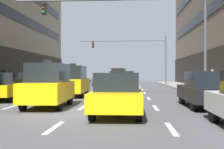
% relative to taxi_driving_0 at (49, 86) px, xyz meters
% --- Properties ---
extents(ground_plane, '(120.00, 120.00, 0.00)m').
position_rel_taxi_driving_0_xyz_m(ground_plane, '(1.56, -1.91, -1.00)').
color(ground_plane, '#515156').
extents(lane_stripe_l1_s4, '(0.16, 2.00, 0.01)m').
position_rel_taxi_driving_0_xyz_m(lane_stripe_l1_s4, '(-1.76, 0.09, -0.99)').
color(lane_stripe_l1_s4, silver).
rests_on(lane_stripe_l1_s4, ground).
extents(lane_stripe_l1_s5, '(0.16, 2.00, 0.01)m').
position_rel_taxi_driving_0_xyz_m(lane_stripe_l1_s5, '(-1.76, 5.09, -0.99)').
color(lane_stripe_l1_s5, silver).
rests_on(lane_stripe_l1_s5, ground).
extents(lane_stripe_l1_s6, '(0.16, 2.00, 0.01)m').
position_rel_taxi_driving_0_xyz_m(lane_stripe_l1_s6, '(-1.76, 10.09, -0.99)').
color(lane_stripe_l1_s6, silver).
rests_on(lane_stripe_l1_s6, ground).
extents(lane_stripe_l1_s7, '(0.16, 2.00, 0.01)m').
position_rel_taxi_driving_0_xyz_m(lane_stripe_l1_s7, '(-1.76, 15.09, -0.99)').
color(lane_stripe_l1_s7, silver).
rests_on(lane_stripe_l1_s7, ground).
extents(lane_stripe_l1_s8, '(0.16, 2.00, 0.01)m').
position_rel_taxi_driving_0_xyz_m(lane_stripe_l1_s8, '(-1.76, 20.09, -0.99)').
color(lane_stripe_l1_s8, silver).
rests_on(lane_stripe_l1_s8, ground).
extents(lane_stripe_l1_s9, '(0.16, 2.00, 0.01)m').
position_rel_taxi_driving_0_xyz_m(lane_stripe_l1_s9, '(-1.76, 25.09, -0.99)').
color(lane_stripe_l1_s9, silver).
rests_on(lane_stripe_l1_s9, ground).
extents(lane_stripe_l1_s10, '(0.16, 2.00, 0.01)m').
position_rel_taxi_driving_0_xyz_m(lane_stripe_l1_s10, '(-1.76, 30.09, -0.99)').
color(lane_stripe_l1_s10, silver).
rests_on(lane_stripe_l1_s10, ground).
extents(lane_stripe_l2_s3, '(0.16, 2.00, 0.01)m').
position_rel_taxi_driving_0_xyz_m(lane_stripe_l2_s3, '(1.56, -4.91, -0.99)').
color(lane_stripe_l2_s3, silver).
rests_on(lane_stripe_l2_s3, ground).
extents(lane_stripe_l2_s4, '(0.16, 2.00, 0.01)m').
position_rel_taxi_driving_0_xyz_m(lane_stripe_l2_s4, '(1.56, 0.09, -0.99)').
color(lane_stripe_l2_s4, silver).
rests_on(lane_stripe_l2_s4, ground).
extents(lane_stripe_l2_s5, '(0.16, 2.00, 0.01)m').
position_rel_taxi_driving_0_xyz_m(lane_stripe_l2_s5, '(1.56, 5.09, -0.99)').
color(lane_stripe_l2_s5, silver).
rests_on(lane_stripe_l2_s5, ground).
extents(lane_stripe_l2_s6, '(0.16, 2.00, 0.01)m').
position_rel_taxi_driving_0_xyz_m(lane_stripe_l2_s6, '(1.56, 10.09, -0.99)').
color(lane_stripe_l2_s6, silver).
rests_on(lane_stripe_l2_s6, ground).
extents(lane_stripe_l2_s7, '(0.16, 2.00, 0.01)m').
position_rel_taxi_driving_0_xyz_m(lane_stripe_l2_s7, '(1.56, 15.09, -0.99)').
color(lane_stripe_l2_s7, silver).
rests_on(lane_stripe_l2_s7, ground).
extents(lane_stripe_l2_s8, '(0.16, 2.00, 0.01)m').
position_rel_taxi_driving_0_xyz_m(lane_stripe_l2_s8, '(1.56, 20.09, -0.99)').
color(lane_stripe_l2_s8, silver).
rests_on(lane_stripe_l2_s8, ground).
extents(lane_stripe_l2_s9, '(0.16, 2.00, 0.01)m').
position_rel_taxi_driving_0_xyz_m(lane_stripe_l2_s9, '(1.56, 25.09, -0.99)').
color(lane_stripe_l2_s9, silver).
rests_on(lane_stripe_l2_s9, ground).
extents(lane_stripe_l2_s10, '(0.16, 2.00, 0.01)m').
position_rel_taxi_driving_0_xyz_m(lane_stripe_l2_s10, '(1.56, 30.09, -0.99)').
color(lane_stripe_l2_s10, silver).
rests_on(lane_stripe_l2_s10, ground).
extents(lane_stripe_l3_s3, '(0.16, 2.00, 0.01)m').
position_rel_taxi_driving_0_xyz_m(lane_stripe_l3_s3, '(4.88, -4.91, -0.99)').
color(lane_stripe_l3_s3, silver).
rests_on(lane_stripe_l3_s3, ground).
extents(lane_stripe_l3_s4, '(0.16, 2.00, 0.01)m').
position_rel_taxi_driving_0_xyz_m(lane_stripe_l3_s4, '(4.88, 0.09, -0.99)').
color(lane_stripe_l3_s4, silver).
rests_on(lane_stripe_l3_s4, ground).
extents(lane_stripe_l3_s5, '(0.16, 2.00, 0.01)m').
position_rel_taxi_driving_0_xyz_m(lane_stripe_l3_s5, '(4.88, 5.09, -0.99)').
color(lane_stripe_l3_s5, silver).
rests_on(lane_stripe_l3_s5, ground).
extents(lane_stripe_l3_s6, '(0.16, 2.00, 0.01)m').
position_rel_taxi_driving_0_xyz_m(lane_stripe_l3_s6, '(4.88, 10.09, -0.99)').
color(lane_stripe_l3_s6, silver).
rests_on(lane_stripe_l3_s6, ground).
extents(lane_stripe_l3_s7, '(0.16, 2.00, 0.01)m').
position_rel_taxi_driving_0_xyz_m(lane_stripe_l3_s7, '(4.88, 15.09, -0.99)').
color(lane_stripe_l3_s7, silver).
rests_on(lane_stripe_l3_s7, ground).
extents(lane_stripe_l3_s8, '(0.16, 2.00, 0.01)m').
position_rel_taxi_driving_0_xyz_m(lane_stripe_l3_s8, '(4.88, 20.09, -0.99)').
color(lane_stripe_l3_s8, silver).
rests_on(lane_stripe_l3_s8, ground).
extents(lane_stripe_l3_s9, '(0.16, 2.00, 0.01)m').
position_rel_taxi_driving_0_xyz_m(lane_stripe_l3_s9, '(4.88, 25.09, -0.99)').
color(lane_stripe_l3_s9, silver).
rests_on(lane_stripe_l3_s9, ground).
extents(lane_stripe_l3_s10, '(0.16, 2.00, 0.01)m').
position_rel_taxi_driving_0_xyz_m(lane_stripe_l3_s10, '(4.88, 30.09, -0.99)').
color(lane_stripe_l3_s10, silver).
rests_on(lane_stripe_l3_s10, ground).
extents(taxi_driving_0, '(1.85, 4.18, 2.17)m').
position_rel_taxi_driving_0_xyz_m(taxi_driving_0, '(0.00, 0.00, 0.00)').
color(taxi_driving_0, black).
rests_on(taxi_driving_0, ground).
extents(car_driving_1, '(1.94, 4.30, 1.59)m').
position_rel_taxi_driving_0_xyz_m(car_driving_1, '(-0.04, 24.28, -0.22)').
color(car_driving_1, black).
rests_on(car_driving_1, ground).
extents(taxi_driving_2, '(1.85, 4.29, 1.77)m').
position_rel_taxi_driving_0_xyz_m(taxi_driving_2, '(-3.39, 3.28, -0.21)').
color(taxi_driving_2, black).
rests_on(taxi_driving_2, ground).
extents(car_driving_3, '(1.97, 4.57, 2.20)m').
position_rel_taxi_driving_0_xyz_m(car_driving_3, '(-3.40, 14.26, 0.10)').
color(car_driving_3, black).
rests_on(car_driving_3, ground).
extents(taxi_driving_4, '(1.80, 4.21, 1.74)m').
position_rel_taxi_driving_0_xyz_m(taxi_driving_4, '(3.26, -2.48, -0.22)').
color(taxi_driving_4, black).
rests_on(taxi_driving_4, ground).
extents(taxi_driving_5, '(1.83, 4.27, 2.23)m').
position_rel_taxi_driving_0_xyz_m(taxi_driving_5, '(-0.14, 6.32, 0.03)').
color(taxi_driving_5, black).
rests_on(taxi_driving_5, ground).
extents(taxi_driving_6, '(2.09, 4.68, 1.92)m').
position_rel_taxi_driving_0_xyz_m(taxi_driving_6, '(3.17, 8.54, -0.14)').
color(taxi_driving_6, black).
rests_on(taxi_driving_6, ground).
extents(car_parked_2, '(1.86, 4.39, 1.64)m').
position_rel_taxi_driving_0_xyz_m(car_parked_2, '(7.15, 0.35, -0.19)').
color(car_parked_2, black).
rests_on(car_parked_2, ground).
extents(traffic_signal_0, '(12.62, 0.34, 6.97)m').
position_rel_taxi_driving_0_xyz_m(traffic_signal_0, '(4.64, 6.13, 4.03)').
color(traffic_signal_0, '#4C4C51').
rests_on(traffic_signal_0, sidewalk_right).
extents(traffic_signal_1, '(11.86, 0.35, 6.56)m').
position_rel_taxi_driving_0_xyz_m(traffic_signal_1, '(4.83, 27.12, 3.74)').
color(traffic_signal_1, '#4C4C51').
rests_on(traffic_signal_1, sidewalk_right).
extents(pedestrian_0, '(0.35, 0.47, 1.73)m').
position_rel_taxi_driving_0_xyz_m(pedestrian_0, '(10.05, 9.76, 0.15)').
color(pedestrian_0, '#383D59').
rests_on(pedestrian_0, sidewalk_right).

